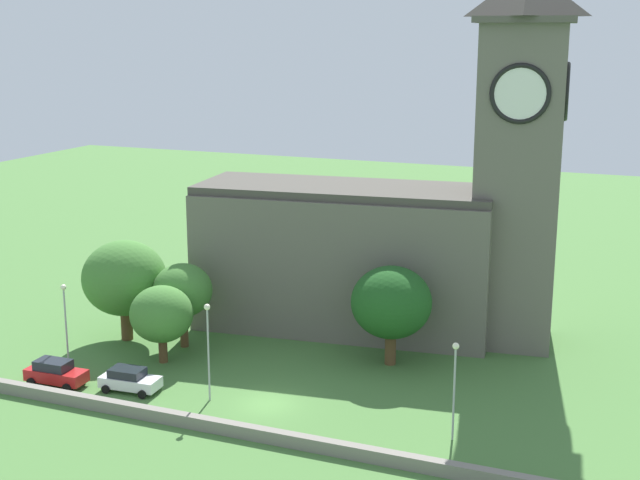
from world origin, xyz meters
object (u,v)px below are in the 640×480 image
object	(u,v)px
car_red	(56,373)
tree_riverside_east	(124,278)
streetlamp_west_mid	(208,337)
tree_churchyard	(183,291)
car_white	(130,380)
tree_by_tower	(391,303)
streetlamp_central	(455,375)
church	(395,229)
tree_riverside_west	(162,314)
streetlamp_west_end	(65,312)

from	to	relation	value
car_red	tree_riverside_east	size ratio (longest dim) A/B	0.54
streetlamp_west_mid	tree_churchyard	size ratio (longest dim) A/B	1.01
car_white	tree_by_tower	size ratio (longest dim) A/B	0.57
streetlamp_central	tree_by_tower	size ratio (longest dim) A/B	0.83
car_red	car_white	bearing A→B (deg)	11.20
streetlamp_west_mid	tree_by_tower	world-z (taller)	tree_by_tower
car_white	tree_riverside_east	world-z (taller)	tree_riverside_east
streetlamp_central	car_white	bearing A→B (deg)	-177.24
church	tree_riverside_west	distance (m)	20.94
streetlamp_central	tree_riverside_west	world-z (taller)	streetlamp_central
church	tree_riverside_east	bearing A→B (deg)	-151.98
streetlamp_central	tree_by_tower	world-z (taller)	tree_by_tower
streetlamp_central	tree_churchyard	world-z (taller)	tree_churchyard
streetlamp_central	tree_riverside_east	size ratio (longest dim) A/B	0.77
car_red	tree_riverside_east	bearing A→B (deg)	94.58
car_red	car_white	distance (m)	5.79
church	streetlamp_west_end	bearing A→B (deg)	-139.31
car_white	streetlamp_west_end	distance (m)	8.24
church	streetlamp_central	size ratio (longest dim) A/B	4.83
streetlamp_west_end	tree_churchyard	xyz separation A→B (m)	(5.98, 7.41, 0.32)
tree_churchyard	car_red	bearing A→B (deg)	-113.21
streetlamp_west_end	tree_riverside_east	distance (m)	7.19
church	car_white	bearing A→B (deg)	-124.41
tree_riverside_west	streetlamp_central	bearing A→B (deg)	-10.89
streetlamp_west_end	streetlamp_central	distance (m)	30.70
streetlamp_central	church	bearing A→B (deg)	117.65
car_red	streetlamp_west_end	xyz separation A→B (m)	(-1.40, 3.27, 3.54)
streetlamp_west_end	tree_by_tower	distance (m)	25.09
church	tree_by_tower	xyz separation A→B (m)	(2.19, -7.81, -4.04)
car_white	streetlamp_west_end	size ratio (longest dim) A/B	0.67
streetlamp_west_mid	tree_riverside_east	size ratio (longest dim) A/B	0.83
tree_riverside_west	car_white	bearing A→B (deg)	-82.00
streetlamp_west_end	streetlamp_west_mid	xyz separation A→B (m)	(13.26, -1.40, 0.25)
tree_riverside_east	tree_riverside_west	bearing A→B (deg)	-30.98
car_white	tree_by_tower	world-z (taller)	tree_by_tower
streetlamp_central	tree_riverside_west	bearing A→B (deg)	169.11
streetlamp_central	car_red	bearing A→B (deg)	-175.58
tree_riverside_west	streetlamp_west_end	bearing A→B (deg)	-149.43
streetlamp_west_mid	tree_by_tower	distance (m)	15.03
streetlamp_west_mid	streetlamp_central	size ratio (longest dim) A/B	1.09
tree_riverside_west	tree_by_tower	bearing A→B (deg)	20.86
tree_churchyard	tree_riverside_west	size ratio (longest dim) A/B	1.14
streetlamp_central	tree_riverside_west	size ratio (longest dim) A/B	1.06
tree_riverside_east	streetlamp_west_mid	bearing A→B (deg)	-33.85
car_white	streetlamp_central	bearing A→B (deg)	2.76
tree_riverside_east	tree_riverside_west	xyz separation A→B (m)	(5.69, -3.42, -1.41)
church	tree_churchyard	world-z (taller)	church
church	tree_riverside_west	bearing A→B (deg)	-135.70
tree_by_tower	tree_riverside_east	size ratio (longest dim) A/B	0.92
church	tree_by_tower	distance (m)	9.06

